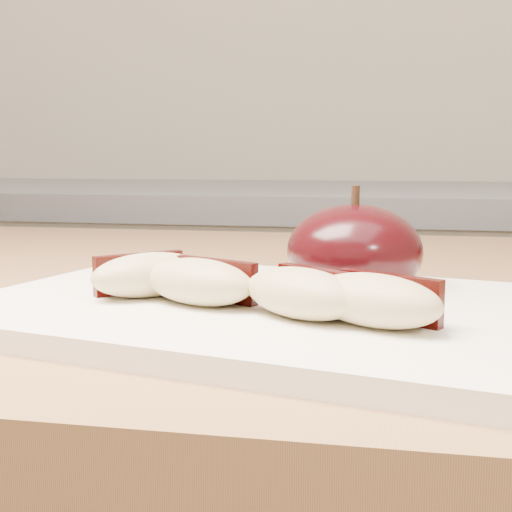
# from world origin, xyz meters

# --- Properties ---
(back_cabinet) EXTENTS (2.40, 0.62, 0.94)m
(back_cabinet) POSITION_xyz_m (0.00, 1.20, 0.47)
(back_cabinet) COLOR silver
(back_cabinet) RESTS_ON ground
(cutting_board) EXTENTS (0.36, 0.30, 0.01)m
(cutting_board) POSITION_xyz_m (0.02, 0.35, 0.91)
(cutting_board) COLOR white
(cutting_board) RESTS_ON island_counter
(apple_half) EXTENTS (0.11, 0.11, 0.07)m
(apple_half) POSITION_xyz_m (0.07, 0.41, 0.93)
(apple_half) COLOR black
(apple_half) RESTS_ON cutting_board
(apple_wedge_a) EXTENTS (0.08, 0.07, 0.03)m
(apple_wedge_a) POSITION_xyz_m (-0.04, 0.35, 0.93)
(apple_wedge_a) COLOR tan
(apple_wedge_a) RESTS_ON cutting_board
(apple_wedge_b) EXTENTS (0.08, 0.06, 0.03)m
(apple_wedge_b) POSITION_xyz_m (-0.01, 0.33, 0.93)
(apple_wedge_b) COLOR tan
(apple_wedge_b) RESTS_ON cutting_board
(apple_wedge_c) EXTENTS (0.08, 0.07, 0.03)m
(apple_wedge_c) POSITION_xyz_m (0.05, 0.31, 0.93)
(apple_wedge_c) COLOR tan
(apple_wedge_c) RESTS_ON cutting_board
(apple_wedge_d) EXTENTS (0.08, 0.07, 0.03)m
(apple_wedge_d) POSITION_xyz_m (0.09, 0.30, 0.93)
(apple_wedge_d) COLOR tan
(apple_wedge_d) RESTS_ON cutting_board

